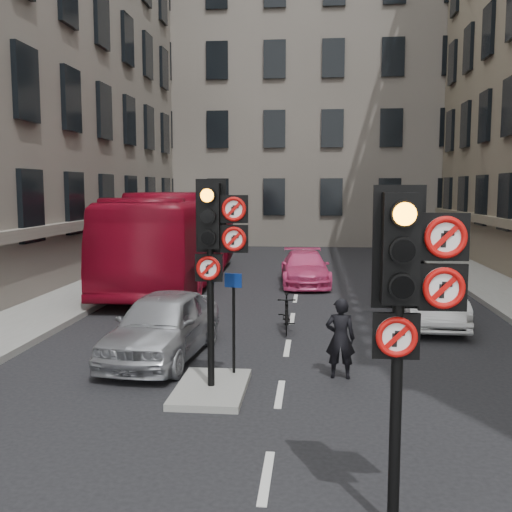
% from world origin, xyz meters
% --- Properties ---
extents(pavement_left, '(3.00, 50.00, 0.16)m').
position_xyz_m(pavement_left, '(-7.20, 12.00, 0.08)').
color(pavement_left, gray).
rests_on(pavement_left, ground).
extents(centre_island, '(1.20, 2.00, 0.12)m').
position_xyz_m(centre_island, '(-1.20, 5.00, 0.06)').
color(centre_island, gray).
rests_on(centre_island, ground).
extents(building_far, '(30.00, 14.00, 20.00)m').
position_xyz_m(building_far, '(0.00, 38.00, 10.00)').
color(building_far, gray).
rests_on(building_far, ground).
extents(signal_near, '(0.91, 0.40, 3.58)m').
position_xyz_m(signal_near, '(1.49, 0.99, 2.58)').
color(signal_near, black).
rests_on(signal_near, ground).
extents(signal_far, '(0.91, 0.40, 3.58)m').
position_xyz_m(signal_far, '(-1.11, 4.99, 2.70)').
color(signal_far, black).
rests_on(signal_far, centre_island).
extents(car_silver, '(2.04, 4.25, 1.40)m').
position_xyz_m(car_silver, '(-2.56, 7.00, 0.70)').
color(car_silver, '#ABADB3').
rests_on(car_silver, ground).
extents(car_white, '(1.58, 4.13, 1.34)m').
position_xyz_m(car_white, '(3.58, 10.77, 0.67)').
color(car_white, silver).
rests_on(car_white, ground).
extents(car_pink, '(2.00, 4.30, 1.22)m').
position_xyz_m(car_pink, '(0.26, 16.84, 0.61)').
color(car_pink, '#DB407C').
rests_on(car_pink, ground).
extents(bus_red, '(3.10, 12.18, 3.38)m').
position_xyz_m(bus_red, '(-4.50, 16.77, 1.69)').
color(bus_red, maroon).
rests_on(bus_red, ground).
extents(motorcycle, '(0.51, 1.56, 0.92)m').
position_xyz_m(motorcycle, '(-0.09, 9.55, 0.46)').
color(motorcycle, black).
rests_on(motorcycle, ground).
extents(motorcyclist, '(0.57, 0.38, 1.52)m').
position_xyz_m(motorcyclist, '(1.07, 6.00, 0.76)').
color(motorcyclist, black).
rests_on(motorcyclist, ground).
extents(info_sign, '(0.32, 0.12, 1.87)m').
position_xyz_m(info_sign, '(-0.90, 5.73, 1.33)').
color(info_sign, black).
rests_on(info_sign, centre_island).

